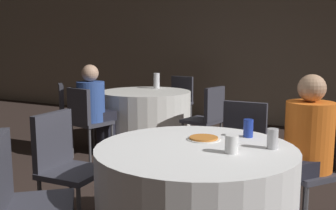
% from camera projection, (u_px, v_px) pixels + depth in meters
% --- Properties ---
extents(wall_back, '(16.00, 0.06, 2.80)m').
position_uv_depth(wall_back, '(317.00, 43.00, 6.00)').
color(wall_back, gray).
rests_on(wall_back, ground_plane).
extents(table_near, '(1.23, 1.23, 0.73)m').
position_uv_depth(table_near, '(195.00, 204.00, 2.34)').
color(table_near, white).
rests_on(table_near, ground_plane).
extents(table_far, '(1.25, 1.25, 0.73)m').
position_uv_depth(table_far, '(146.00, 117.00, 5.24)').
color(table_far, white).
rests_on(table_far, ground_plane).
extents(chair_near_north, '(0.41, 0.41, 0.86)m').
position_uv_depth(chair_near_north, '(241.00, 142.00, 3.22)').
color(chair_near_north, '#383842').
rests_on(chair_near_north, ground_plane).
extents(chair_near_west, '(0.43, 0.43, 0.86)m').
position_uv_depth(chair_near_west, '(63.00, 159.00, 2.73)').
color(chair_near_west, '#383842').
rests_on(chair_near_west, ground_plane).
extents(chair_near_southwest, '(0.56, 0.56, 0.86)m').
position_uv_depth(chair_near_southwest, '(20.00, 193.00, 2.10)').
color(chair_near_southwest, '#383842').
rests_on(chair_near_southwest, ground_plane).
extents(chair_near_northeast, '(0.56, 0.56, 0.86)m').
position_uv_depth(chair_near_northeast, '(317.00, 158.00, 2.75)').
color(chair_near_northeast, '#383842').
rests_on(chair_near_northeast, ground_plane).
extents(chair_far_east, '(0.47, 0.47, 0.86)m').
position_uv_depth(chair_far_east, '(208.00, 114.00, 4.56)').
color(chair_far_east, '#383842').
rests_on(chair_far_east, ground_plane).
extents(chair_far_south, '(0.47, 0.48, 0.86)m').
position_uv_depth(chair_far_south, '(85.00, 116.00, 4.43)').
color(chair_far_south, '#383842').
rests_on(chair_far_south, ground_plane).
extents(chair_far_north, '(0.41, 0.41, 0.86)m').
position_uv_depth(chair_far_north, '(180.00, 97.00, 6.11)').
color(chair_far_north, '#383842').
rests_on(chair_far_north, ground_plane).
extents(chair_far_southwest, '(0.57, 0.57, 0.86)m').
position_uv_depth(chair_far_southwest, '(69.00, 110.00, 4.89)').
color(chair_far_southwest, '#383842').
rests_on(chair_far_southwest, ground_plane).
extents(person_blue_shirt, '(0.37, 0.50, 1.13)m').
position_uv_depth(person_blue_shirt, '(96.00, 111.00, 4.54)').
color(person_blue_shirt, black).
rests_on(person_blue_shirt, ground_plane).
extents(person_orange_shirt, '(0.46, 0.48, 1.15)m').
position_uv_depth(person_orange_shirt, '(301.00, 153.00, 2.67)').
color(person_orange_shirt, black).
rests_on(person_orange_shirt, ground_plane).
extents(pizza_plate_near, '(0.22, 0.22, 0.02)m').
position_uv_depth(pizza_plate_near, '(204.00, 138.00, 2.46)').
color(pizza_plate_near, white).
rests_on(pizza_plate_near, table_near).
extents(soda_can_blue, '(0.07, 0.07, 0.12)m').
position_uv_depth(soda_can_blue, '(248.00, 128.00, 2.52)').
color(soda_can_blue, '#1E38A5').
rests_on(soda_can_blue, table_near).
extents(soda_can_silver, '(0.07, 0.07, 0.12)m').
position_uv_depth(soda_can_silver, '(273.00, 139.00, 2.23)').
color(soda_can_silver, silver).
rests_on(soda_can_silver, table_near).
extents(cup_near, '(0.08, 0.08, 0.11)m').
position_uv_depth(cup_near, '(232.00, 144.00, 2.14)').
color(cup_near, white).
rests_on(cup_near, table_near).
extents(bottle_far, '(0.09, 0.09, 0.23)m').
position_uv_depth(bottle_far, '(157.00, 81.00, 5.53)').
color(bottle_far, white).
rests_on(bottle_far, table_far).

